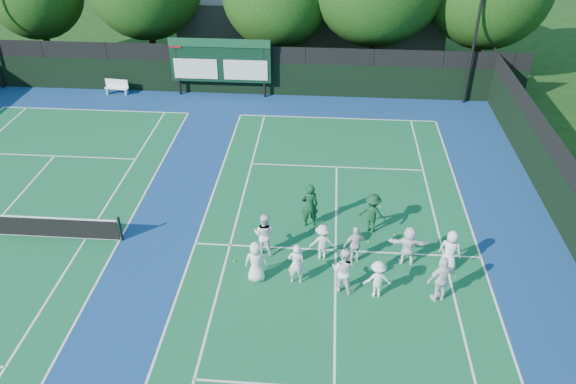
{
  "coord_description": "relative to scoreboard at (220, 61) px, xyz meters",
  "views": [
    {
      "loc": [
        -0.51,
        -16.04,
        13.57
      ],
      "look_at": [
        -2.0,
        3.0,
        1.3
      ],
      "focal_mm": 35.0,
      "sensor_mm": 36.0,
      "label": 1
    }
  ],
  "objects": [
    {
      "name": "scoreboard",
      "position": [
        0.0,
        0.0,
        0.0
      ],
      "size": [
        6.0,
        0.21,
        3.55
      ],
      "color": "black",
      "rests_on": "ground"
    },
    {
      "name": "court_apron",
      "position": [
        1.01,
        -14.59,
        -2.19
      ],
      "size": [
        34.0,
        32.0,
        0.01
      ],
      "primitive_type": "cube",
      "color": "navy",
      "rests_on": "ground"
    },
    {
      "name": "tennis_ball_0",
      "position": [
        3.22,
        -15.55,
        -2.16
      ],
      "size": [
        0.07,
        0.07,
        0.07
      ],
      "primitive_type": "sphere",
      "color": "#B1D018",
      "rests_on": "ground"
    },
    {
      "name": "coach_right",
      "position": [
        8.42,
        -13.18,
        -1.34
      ],
      "size": [
        1.24,
        0.93,
        1.7
      ],
      "primitive_type": "imported",
      "rotation": [
        0.0,
        0.0,
        2.84
      ],
      "color": "#0F391F",
      "rests_on": "ground"
    },
    {
      "name": "player_front_3",
      "position": [
        8.42,
        -16.96,
        -1.46
      ],
      "size": [
        1.0,
        0.63,
        1.47
      ],
      "primitive_type": "imported",
      "rotation": [
        0.0,
        0.0,
        3.24
      ],
      "color": "white",
      "rests_on": "ground"
    },
    {
      "name": "bench",
      "position": [
        -6.46,
        -0.22,
        -1.7
      ],
      "size": [
        1.47,
        0.53,
        0.91
      ],
      "color": "white",
      "rests_on": "ground"
    },
    {
      "name": "player_back_3",
      "position": [
        9.64,
        -15.08,
        -1.39
      ],
      "size": [
        1.5,
        0.53,
        1.6
      ],
      "primitive_type": "imported",
      "rotation": [
        0.0,
        0.0,
        3.1
      ],
      "color": "white",
      "rests_on": "ground"
    },
    {
      "name": "player_front_2",
      "position": [
        7.25,
        -16.74,
        -1.3
      ],
      "size": [
        1.04,
        0.93,
        1.78
      ],
      "primitive_type": "imported",
      "rotation": [
        0.0,
        0.0,
        2.8
      ],
      "color": "white",
      "rests_on": "ground"
    },
    {
      "name": "player_back_0",
      "position": [
        4.3,
        -14.89,
        -1.32
      ],
      "size": [
        0.99,
        0.86,
        1.74
      ],
      "primitive_type": "imported",
      "rotation": [
        0.0,
        0.0,
        2.87
      ],
      "color": "white",
      "rests_on": "ground"
    },
    {
      "name": "tennis_ball_2",
      "position": [
        9.0,
        -16.26,
        -2.16
      ],
      "size": [
        0.07,
        0.07,
        0.07
      ],
      "primitive_type": "sphere",
      "color": "#B1D018",
      "rests_on": "ground"
    },
    {
      "name": "near_court",
      "position": [
        7.01,
        -14.59,
        -2.18
      ],
      "size": [
        11.05,
        23.85,
        0.01
      ],
      "color": "#125A32",
      "rests_on": "ground"
    },
    {
      "name": "player_front_1",
      "position": [
        5.61,
        -16.48,
        -1.36
      ],
      "size": [
        0.62,
        0.41,
        1.66
      ],
      "primitive_type": "imported",
      "rotation": [
        0.0,
        0.0,
        3.17
      ],
      "color": "white",
      "rests_on": "ground"
    },
    {
      "name": "player_back_1",
      "position": [
        6.48,
        -15.05,
        -1.45
      ],
      "size": [
        1.02,
        0.67,
        1.48
      ],
      "primitive_type": "imported",
      "rotation": [
        0.0,
        0.0,
        3.27
      ],
      "color": "silver",
      "rests_on": "ground"
    },
    {
      "name": "tennis_ball_1",
      "position": [
        8.29,
        -13.97,
        -2.16
      ],
      "size": [
        0.07,
        0.07,
        0.07
      ],
      "primitive_type": "sphere",
      "color": "#B1D018",
      "rests_on": "ground"
    },
    {
      "name": "clubhouse",
      "position": [
        5.01,
        8.41,
        -0.19
      ],
      "size": [
        18.0,
        6.0,
        4.0
      ],
      "primitive_type": "cube",
      "color": "#515155",
      "rests_on": "ground"
    },
    {
      "name": "back_fence",
      "position": [
        1.01,
        0.41,
        -0.83
      ],
      "size": [
        34.0,
        0.08,
        3.0
      ],
      "color": "black",
      "rests_on": "ground"
    },
    {
      "name": "player_back_2",
      "position": [
        7.71,
        -15.14,
        -1.42
      ],
      "size": [
        0.98,
        0.64,
        1.54
      ],
      "primitive_type": "imported",
      "rotation": [
        0.0,
        0.0,
        3.46
      ],
      "color": "silver",
      "rests_on": "ground"
    },
    {
      "name": "player_back_4",
      "position": [
        11.12,
        -15.26,
        -1.38
      ],
      "size": [
        0.93,
        0.78,
        1.63
      ],
      "primitive_type": "imported",
      "rotation": [
        0.0,
        0.0,
        2.76
      ],
      "color": "white",
      "rests_on": "ground"
    },
    {
      "name": "coach_left",
      "position": [
        5.91,
        -13.0,
        -1.22
      ],
      "size": [
        0.8,
        0.61,
        1.94
      ],
      "primitive_type": "imported",
      "rotation": [
        0.0,
        0.0,
        3.37
      ],
      "color": "#103C21",
      "rests_on": "ground"
    },
    {
      "name": "player_front_4",
      "position": [
        10.55,
        -17.0,
        -1.28
      ],
      "size": [
        1.16,
        0.79,
        1.82
      ],
      "primitive_type": "imported",
      "rotation": [
        0.0,
        0.0,
        3.5
      ],
      "color": "white",
      "rests_on": "ground"
    },
    {
      "name": "tennis_ball_3",
      "position": [
        3.23,
        -15.56,
        -2.16
      ],
      "size": [
        0.07,
        0.07,
        0.07
      ],
      "primitive_type": "sphere",
      "color": "#B1D018",
      "rests_on": "ground"
    },
    {
      "name": "tennis_ball_4",
      "position": [
        8.9,
        -11.48,
        -2.16
      ],
      "size": [
        0.07,
        0.07,
        0.07
      ],
      "primitive_type": "sphere",
      "color": "#B1D018",
      "rests_on": "ground"
    },
    {
      "name": "tennis_ball_5",
      "position": [
        9.35,
        -13.42,
        -2.16
      ],
      "size": [
        0.07,
        0.07,
        0.07
      ],
      "primitive_type": "sphere",
      "color": "#B1D018",
      "rests_on": "ground"
    },
    {
      "name": "player_front_0",
      "position": [
        4.18,
        -16.46,
        -1.37
      ],
      "size": [
        0.83,
        0.57,
        1.63
      ],
      "primitive_type": "imported",
      "rotation": [
        0.0,
        0.0,
        3.2
      ],
      "color": "white",
      "rests_on": "ground"
    },
    {
      "name": "ground",
      "position": [
        7.01,
        -15.59,
        -2.19
      ],
      "size": [
        120.0,
        120.0,
        0.0
      ],
      "primitive_type": "plane",
      "color": "#13330D",
      "rests_on": "ground"
    }
  ]
}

